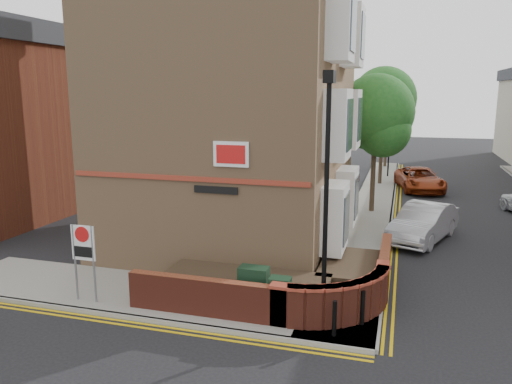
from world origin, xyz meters
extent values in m
plane|color=black|center=(0.00, 0.00, 0.00)|extent=(120.00, 120.00, 0.00)
cube|color=gray|center=(-3.50, 1.50, 0.06)|extent=(13.00, 3.00, 0.12)
cube|color=gray|center=(2.00, 16.00, 0.06)|extent=(2.00, 32.00, 0.12)
cube|color=gray|center=(-3.50, 0.00, 0.06)|extent=(13.00, 0.15, 0.12)
cube|color=gray|center=(3.00, 16.00, 0.06)|extent=(0.15, 32.00, 0.12)
cube|color=gold|center=(-3.50, -0.25, 0.01)|extent=(13.00, 0.28, 0.01)
cube|color=gold|center=(3.25, 16.00, 0.01)|extent=(0.28, 32.00, 0.01)
cube|color=#A27C56|center=(-3.00, 8.00, 5.62)|extent=(8.00, 10.00, 11.00)
cube|color=maroon|center=(-3.00, 2.97, 3.32)|extent=(7.80, 0.06, 0.15)
cube|color=white|center=(-1.50, 2.96, 4.12)|extent=(1.10, 0.05, 0.75)
cube|color=black|center=(-2.00, 2.96, 3.02)|extent=(1.40, 0.04, 0.22)
cylinder|color=black|center=(1.60, 1.20, 3.12)|extent=(0.12, 0.12, 6.00)
cylinder|color=black|center=(1.60, 1.20, 0.52)|extent=(0.20, 0.20, 0.80)
cube|color=black|center=(1.60, 1.20, 6.27)|extent=(0.25, 0.50, 0.30)
cube|color=black|center=(-0.30, 1.30, 0.72)|extent=(0.80, 0.45, 1.20)
cube|color=black|center=(0.50, 1.00, 0.67)|extent=(0.55, 0.40, 1.10)
cylinder|color=black|center=(2.00, 0.40, 0.57)|extent=(0.11, 0.11, 0.90)
cylinder|color=black|center=(2.60, 1.20, 0.57)|extent=(0.11, 0.11, 0.90)
cylinder|color=slate|center=(-5.30, 0.50, 1.22)|extent=(0.06, 0.06, 2.20)
cylinder|color=slate|center=(-4.70, 0.50, 1.22)|extent=(0.06, 0.06, 2.20)
cube|color=white|center=(-5.00, 0.50, 1.82)|extent=(0.72, 0.04, 1.00)
cylinder|color=red|center=(-5.00, 0.47, 2.07)|extent=(0.44, 0.02, 0.44)
cylinder|color=#382B1E|center=(2.00, 14.00, 2.40)|extent=(0.24, 0.24, 4.55)
sphere|color=#1C541D|center=(2.00, 14.00, 5.00)|extent=(3.64, 3.64, 3.64)
sphere|color=#1C541D|center=(2.40, 13.70, 4.15)|extent=(2.60, 2.60, 2.60)
sphere|color=#1C541D|center=(1.70, 14.40, 4.54)|extent=(2.86, 2.86, 2.86)
cylinder|color=#382B1E|center=(2.00, 22.00, 2.64)|extent=(0.24, 0.24, 5.04)
sphere|color=#1C541D|center=(2.00, 22.00, 5.52)|extent=(4.03, 4.03, 4.03)
sphere|color=#1C541D|center=(2.40, 21.70, 4.58)|extent=(2.88, 2.88, 2.88)
sphere|color=#1C541D|center=(1.70, 22.40, 5.02)|extent=(3.17, 3.17, 3.17)
cylinder|color=#382B1E|center=(2.00, 30.00, 2.50)|extent=(0.24, 0.24, 4.76)
sphere|color=#1C541D|center=(2.00, 30.00, 5.22)|extent=(3.81, 3.81, 3.81)
sphere|color=#1C541D|center=(2.40, 29.70, 4.34)|extent=(2.72, 2.72, 2.72)
sphere|color=#1C541D|center=(1.70, 30.40, 4.74)|extent=(2.99, 2.99, 2.99)
cylinder|color=black|center=(2.40, 25.00, 1.72)|extent=(0.10, 0.10, 3.20)
imported|color=black|center=(2.40, 25.00, 3.82)|extent=(0.20, 0.16, 1.00)
imported|color=#ACADB3|center=(4.30, 9.76, 0.74)|extent=(3.04, 4.78, 1.49)
imported|color=maroon|center=(4.42, 20.87, 0.70)|extent=(3.28, 5.38, 1.40)
camera|label=1|loc=(3.37, -10.84, 5.91)|focal=35.00mm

